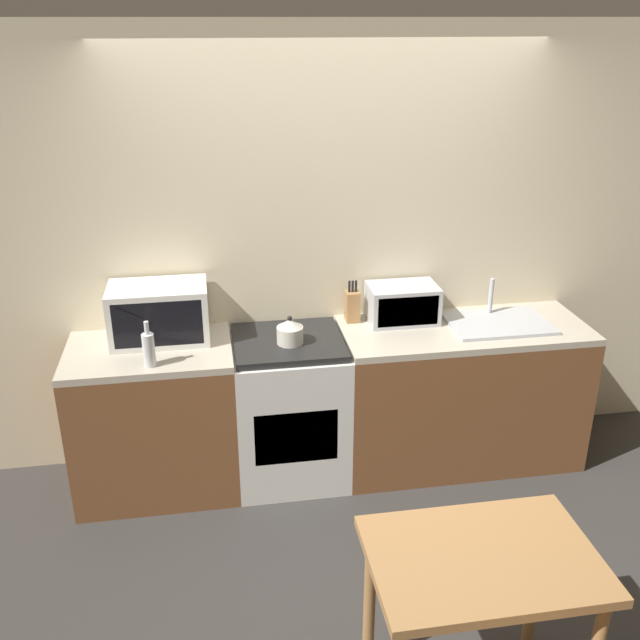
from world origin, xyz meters
name	(u,v)px	position (x,y,z in m)	size (l,w,h in m)	color
ground_plane	(363,556)	(0.00, 0.00, 0.00)	(16.00, 16.00, 0.00)	#33302D
wall_back	(326,252)	(0.00, 1.16, 1.30)	(10.00, 0.06, 2.60)	beige
counter_left_run	(155,419)	(-1.06, 0.82, 0.45)	(0.92, 0.62, 0.90)	brown
counter_right_run	(459,393)	(0.79, 0.82, 0.45)	(1.47, 0.62, 0.90)	brown
stove_range	(290,408)	(-0.28, 0.82, 0.45)	(0.65, 0.62, 0.90)	silver
kettle	(290,331)	(-0.27, 0.77, 0.97)	(0.15, 0.15, 0.17)	beige
microwave	(159,313)	(-0.99, 0.94, 1.06)	(0.55, 0.34, 0.32)	silver
bottle	(149,349)	(-1.04, 0.61, 1.00)	(0.07, 0.07, 0.26)	silver
knife_block	(352,306)	(0.14, 1.02, 1.00)	(0.08, 0.09, 0.26)	#9E7042
toaster_oven	(402,304)	(0.44, 0.97, 1.01)	(0.41, 0.27, 0.23)	#ADAFB5
sink_basin	(498,322)	(0.99, 0.83, 0.91)	(0.60, 0.42, 0.24)	#ADAFB5
dining_table	(481,580)	(0.24, -0.90, 0.64)	(0.86, 0.60, 0.76)	#9E7042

